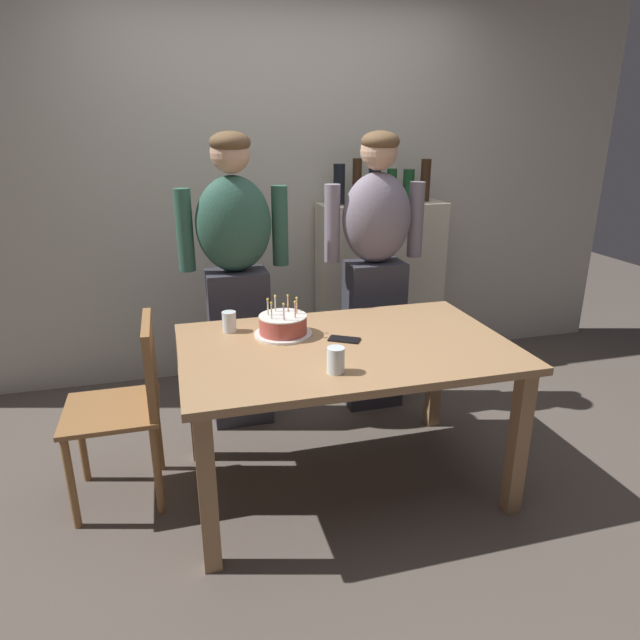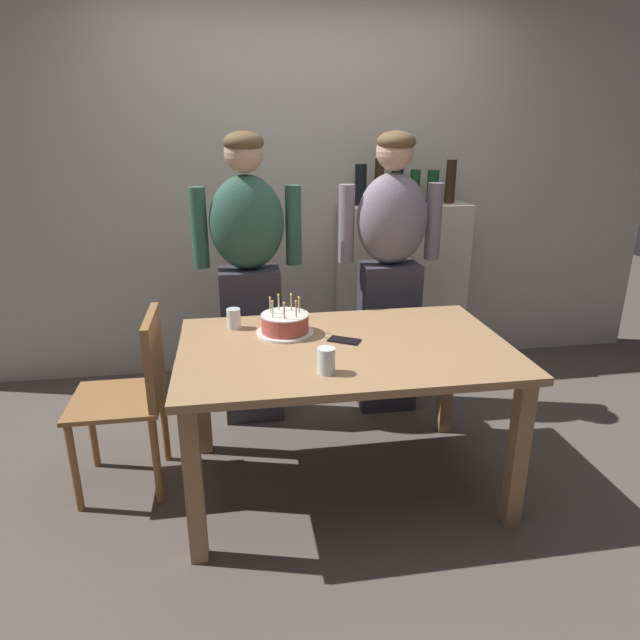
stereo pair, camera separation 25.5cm
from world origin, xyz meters
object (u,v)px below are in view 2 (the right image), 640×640
object	(u,v)px
water_glass_near	(326,361)
person_man_bearded	(249,277)
birthday_cake	(285,324)
dining_chair	(135,388)
person_woman_cardigan	(390,271)
water_glass_far	(234,319)
cell_phone	(344,340)

from	to	relation	value
water_glass_near	person_man_bearded	size ratio (longest dim) A/B	0.07
water_glass_near	person_man_bearded	xyz separation A→B (m)	(-0.26, 1.06, 0.08)
birthday_cake	dining_chair	world-z (taller)	birthday_cake
water_glass_near	person_woman_cardigan	size ratio (longest dim) A/B	0.07
water_glass_near	birthday_cake	bearing A→B (deg)	104.02
water_glass_near	water_glass_far	bearing A→B (deg)	121.39
person_man_bearded	dining_chair	world-z (taller)	person_man_bearded
dining_chair	water_glass_far	bearing A→B (deg)	105.72
water_glass_near	cell_phone	bearing A→B (deg)	66.88
person_woman_cardigan	dining_chair	world-z (taller)	person_woman_cardigan
person_man_bearded	person_woman_cardigan	bearing A→B (deg)	-180.00
birthday_cake	person_woman_cardigan	xyz separation A→B (m)	(0.68, 0.59, 0.09)
water_glass_far	cell_phone	world-z (taller)	water_glass_far
person_woman_cardigan	cell_phone	bearing A→B (deg)	59.93
water_glass_far	cell_phone	distance (m)	0.57
water_glass_far	dining_chair	world-z (taller)	dining_chair
person_man_bearded	birthday_cake	bearing A→B (deg)	103.71
person_woman_cardigan	dining_chair	distance (m)	1.56
cell_phone	birthday_cake	bearing A→B (deg)	-177.47
water_glass_far	person_man_bearded	size ratio (longest dim) A/B	0.06
person_man_bearded	person_woman_cardigan	world-z (taller)	same
person_woman_cardigan	birthday_cake	bearing A→B (deg)	40.67
water_glass_far	person_man_bearded	world-z (taller)	person_man_bearded
person_man_bearded	person_woman_cardigan	distance (m)	0.82
person_man_bearded	water_glass_far	bearing A→B (deg)	78.21
person_woman_cardigan	dining_chair	xyz separation A→B (m)	(-1.40, -0.60, -0.36)
water_glass_near	person_woman_cardigan	bearing A→B (deg)	62.02
water_glass_far	person_man_bearded	xyz separation A→B (m)	(0.10, 0.47, 0.08)
birthday_cake	cell_phone	world-z (taller)	birthday_cake
birthday_cake	water_glass_far	bearing A→B (deg)	154.48
water_glass_near	dining_chair	size ratio (longest dim) A/B	0.12
water_glass_far	person_woman_cardigan	bearing A→B (deg)	27.02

